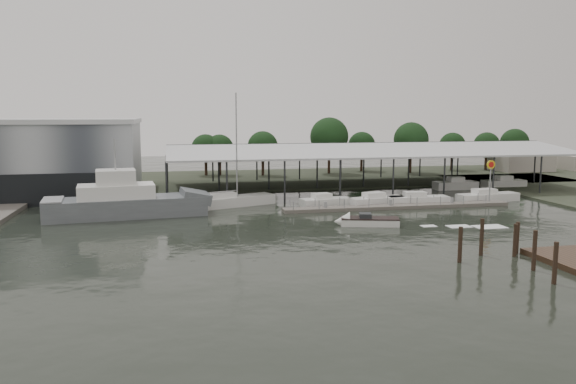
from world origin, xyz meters
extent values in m
plane|color=black|center=(0.00, 0.00, 0.00)|extent=(200.00, 200.00, 0.00)
cube|color=#383F2F|center=(0.00, 42.00, 0.10)|extent=(140.00, 30.00, 0.30)
cube|color=#A2A8AD|center=(-28.00, 30.00, 5.00)|extent=(24.00, 20.00, 10.00)
cube|color=black|center=(-28.00, 19.95, 2.00)|extent=(24.00, 0.30, 4.00)
cube|color=silver|center=(-28.00, 30.00, 10.20)|extent=(24.50, 20.50, 0.60)
cube|color=#2A2C2E|center=(17.00, 28.00, 6.76)|extent=(58.00, 0.40, 0.30)
cylinder|color=#2A2C2E|center=(-12.00, 16.50, 2.75)|extent=(0.24, 0.24, 5.50)
cylinder|color=#2A2C2E|center=(-12.00, 39.50, 2.75)|extent=(0.24, 0.24, 5.50)
cylinder|color=#2A2C2E|center=(46.00, 39.50, 2.75)|extent=(0.24, 0.24, 5.50)
cube|color=#605C55|center=(-30.00, 14.00, 0.25)|extent=(3.00, 18.00, 0.50)
cube|color=#605C55|center=(15.00, 10.00, 0.20)|extent=(28.00, 2.00, 0.40)
cylinder|color=gray|center=(2.00, 9.10, 0.80)|extent=(0.10, 0.10, 1.20)
cylinder|color=gray|center=(28.00, 10.90, 0.80)|extent=(0.10, 0.10, 1.20)
cube|color=gray|center=(14.00, 10.00, 0.70)|extent=(0.30, 0.30, 0.70)
cylinder|color=gray|center=(27.00, 10.00, 2.50)|extent=(0.16, 0.16, 5.00)
cylinder|color=yellow|center=(27.00, 10.00, 5.00)|extent=(1.10, 0.12, 1.10)
cylinder|color=red|center=(27.00, 9.93, 5.00)|extent=(0.70, 0.05, 0.70)
cube|color=gray|center=(55.00, 45.00, 2.00)|extent=(10.00, 8.00, 4.00)
cube|color=slate|center=(-16.30, 11.07, 0.90)|extent=(17.46, 6.67, 2.40)
cube|color=slate|center=(-8.84, 11.88, 1.90)|extent=(3.74, 4.97, 1.81)
cube|color=white|center=(-17.31, 10.96, 2.69)|extent=(8.40, 4.87, 1.80)
cube|color=white|center=(-17.31, 10.96, 4.39)|extent=(4.44, 3.86, 1.61)
cylinder|color=gray|center=(-17.31, 10.96, 6.79)|extent=(0.18, 0.18, 3.50)
cube|color=gray|center=(-23.75, 10.25, 2.21)|extent=(2.54, 4.84, 0.15)
cube|color=silver|center=(-4.07, 15.61, 0.50)|extent=(10.69, 6.23, 1.40)
cube|color=white|center=(-5.63, 15.00, 1.40)|extent=(3.77, 2.89, 0.80)
cylinder|color=gray|center=(-3.58, 15.80, 7.35)|extent=(0.16, 0.16, 12.67)
cylinder|color=gray|center=(-5.34, 15.11, 1.90)|extent=(3.30, 1.39, 0.12)
cube|color=silver|center=(8.08, 0.85, 0.35)|extent=(6.09, 3.47, 0.90)
cone|color=silver|center=(5.36, 1.61, 0.35)|extent=(2.08, 2.36, 2.00)
cube|color=black|center=(8.08, 0.85, 0.75)|extent=(6.11, 3.53, 0.12)
cube|color=#2A2C2E|center=(7.64, 0.98, 1.00)|extent=(1.53, 1.67, 0.50)
cube|color=white|center=(13.75, -0.72, 0.02)|extent=(2.30, 1.50, 0.04)
cube|color=white|center=(16.64, -1.53, 0.02)|extent=(3.10, 2.00, 0.04)
cube|color=white|center=(19.53, -2.33, 0.02)|extent=(3.90, 2.50, 0.04)
cube|color=silver|center=(6.82, 12.86, 0.50)|extent=(6.42, 3.26, 1.10)
cube|color=white|center=(6.32, 12.86, 1.30)|extent=(2.40, 1.96, 0.70)
cube|color=silver|center=(13.31, 12.40, 0.50)|extent=(7.53, 3.61, 1.10)
cube|color=white|center=(12.81, 12.40, 1.30)|extent=(2.80, 2.08, 0.70)
cube|color=silver|center=(18.50, 11.99, 0.50)|extent=(7.57, 2.69, 1.10)
cube|color=white|center=(18.00, 11.99, 1.30)|extent=(2.71, 1.78, 0.70)
cube|color=silver|center=(28.33, 12.52, 0.50)|extent=(8.54, 3.18, 1.10)
cube|color=white|center=(27.83, 12.52, 1.30)|extent=(3.09, 1.94, 0.70)
cylinder|color=#38271C|center=(15.00, -13.26, 1.01)|extent=(0.32, 0.32, 3.22)
cylinder|color=#38271C|center=(13.98, -17.09, 1.17)|extent=(0.32, 0.32, 3.54)
cylinder|color=#38271C|center=(9.85, -14.00, 1.08)|extent=(0.32, 0.32, 3.35)
cylinder|color=#38271C|center=(12.58, -12.41, 1.19)|extent=(0.32, 0.32, 3.58)
cylinder|color=#38271C|center=(15.70, -12.48, 1.00)|extent=(0.32, 0.32, 3.19)
cylinder|color=#38271C|center=(13.26, -20.28, 1.13)|extent=(0.32, 0.32, 3.45)
cylinder|color=black|center=(-5.28, 48.71, 1.81)|extent=(0.50, 0.50, 3.61)
sphere|color=#193817|center=(-5.28, 48.71, 5.06)|extent=(5.06, 5.06, 5.06)
cylinder|color=black|center=(-2.83, 48.49, 1.79)|extent=(0.50, 0.50, 3.59)
sphere|color=#193817|center=(-2.83, 48.49, 5.02)|extent=(5.02, 5.02, 5.02)
cylinder|color=black|center=(4.65, 46.49, 1.94)|extent=(0.50, 0.50, 3.87)
sphere|color=#193817|center=(4.65, 46.49, 5.42)|extent=(5.42, 5.42, 5.42)
cylinder|color=black|center=(17.14, 47.40, 2.50)|extent=(0.50, 0.50, 5.01)
sphere|color=#193817|center=(17.14, 47.40, 7.01)|extent=(7.01, 7.01, 7.01)
cylinder|color=black|center=(24.40, 50.14, 1.85)|extent=(0.50, 0.50, 3.70)
sphere|color=#193817|center=(24.40, 50.14, 5.18)|extent=(5.18, 5.18, 5.18)
cylinder|color=black|center=(32.22, 45.17, 2.29)|extent=(0.50, 0.50, 4.58)
sphere|color=#193817|center=(32.22, 45.17, 6.42)|extent=(6.42, 6.42, 6.42)
cylinder|color=black|center=(42.25, 48.24, 1.80)|extent=(0.50, 0.50, 3.60)
sphere|color=#193817|center=(42.25, 48.24, 5.04)|extent=(5.04, 5.04, 5.04)
cylinder|color=black|center=(49.25, 47.69, 1.81)|extent=(0.50, 0.50, 3.61)
sphere|color=#193817|center=(49.25, 47.69, 5.06)|extent=(5.06, 5.06, 5.06)
cylinder|color=black|center=(54.73, 46.81, 1.97)|extent=(0.50, 0.50, 3.93)
sphere|color=#193817|center=(54.73, 46.81, 5.51)|extent=(5.51, 5.51, 5.51)
camera|label=1|loc=(-11.45, -51.91, 11.24)|focal=35.00mm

